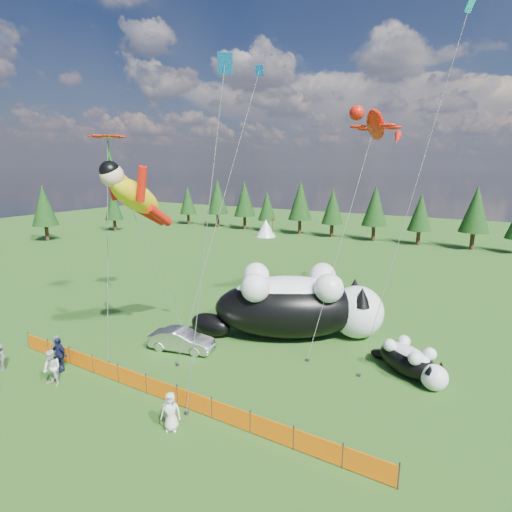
{
  "coord_description": "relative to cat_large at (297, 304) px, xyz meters",
  "views": [
    {
      "loc": [
        12.68,
        -15.68,
        10.99
      ],
      "look_at": [
        1.19,
        4.0,
        5.9
      ],
      "focal_mm": 28.0,
      "sensor_mm": 36.0,
      "label": 1
    }
  ],
  "objects": [
    {
      "name": "safety_fence",
      "position": [
        -2.5,
        -10.08,
        -1.71
      ],
      "size": [
        22.06,
        0.06,
        1.1
      ],
      "color": "#262626",
      "rests_on": "ground"
    },
    {
      "name": "gecko_kite",
      "position": [
        3.14,
        4.96,
        11.45
      ],
      "size": [
        3.99,
        11.26,
        15.83
      ],
      "color": "red",
      "rests_on": "ground"
    },
    {
      "name": "diamond_kite_a",
      "position": [
        -3.26,
        0.03,
        13.5
      ],
      "size": [
        1.46,
        8.03,
        18.45
      ],
      "color": "#0B5EAC",
      "rests_on": "ground"
    },
    {
      "name": "car",
      "position": [
        -5.17,
        -5.48,
        -1.55
      ],
      "size": [
        4.23,
        2.27,
        1.32
      ],
      "primitive_type": "imported",
      "rotation": [
        0.0,
        0.0,
        1.8
      ],
      "color": "silver",
      "rests_on": "ground"
    },
    {
      "name": "tree_line",
      "position": [
        -2.5,
        37.92,
        1.79
      ],
      "size": [
        90.0,
        4.0,
        8.0
      ],
      "primitive_type": null,
      "color": "black",
      "rests_on": "ground"
    },
    {
      "name": "spectator_d",
      "position": [
        -12.22,
        -12.41,
        -1.43
      ],
      "size": [
        1.09,
        0.7,
        1.56
      ],
      "primitive_type": "imported",
      "rotation": [
        0.0,
        0.0,
        -0.19
      ],
      "color": "#55555A",
      "rests_on": "ground"
    },
    {
      "name": "superhero_kite",
      "position": [
        -6.69,
        -7.0,
        7.18
      ],
      "size": [
        5.18,
        5.51,
        11.71
      ],
      "color": "#DBC50B",
      "rests_on": "ground"
    },
    {
      "name": "spectator_b",
      "position": [
        -8.18,
        -11.96,
        -1.25
      ],
      "size": [
        0.96,
        0.59,
        1.93
      ],
      "primitive_type": "imported",
      "rotation": [
        0.0,
        0.0,
        0.04
      ],
      "color": "silver",
      "rests_on": "ground"
    },
    {
      "name": "spectator_c",
      "position": [
        -9.29,
        -10.81,
        -1.24
      ],
      "size": [
        1.16,
        0.63,
        1.93
      ],
      "primitive_type": "imported",
      "rotation": [
        0.0,
        0.0,
        0.05
      ],
      "color": "#141939",
      "rests_on": "ground"
    },
    {
      "name": "cat_small",
      "position": [
        7.46,
        -1.67,
        -1.36
      ],
      "size": [
        4.43,
        3.49,
        1.8
      ],
      "rotation": [
        0.0,
        0.0,
        -0.58
      ],
      "color": "black",
      "rests_on": "ground"
    },
    {
      "name": "diamond_kite_c",
      "position": [
        0.3,
        -8.46,
        12.29
      ],
      "size": [
        1.63,
        2.49,
        15.89
      ],
      "color": "#0B5EAC",
      "rests_on": "ground"
    },
    {
      "name": "diamond_kite_b",
      "position": [
        7.84,
        3.09,
        15.65
      ],
      "size": [
        3.34,
        7.28,
        20.68
      ],
      "color": "#0DA79C",
      "rests_on": "ground"
    },
    {
      "name": "spectator_e",
      "position": [
        -0.53,
        -11.59,
        -1.34
      ],
      "size": [
        1.01,
        0.9,
        1.74
      ],
      "primitive_type": "imported",
      "rotation": [
        0.0,
        0.0,
        0.52
      ],
      "color": "silver",
      "rests_on": "ground"
    },
    {
      "name": "cat_large",
      "position": [
        0.0,
        0.0,
        0.0
      ],
      "size": [
        11.82,
        8.65,
        4.66
      ],
      "rotation": [
        0.0,
        0.0,
        0.51
      ],
      "color": "black",
      "rests_on": "ground"
    },
    {
      "name": "festival_tents",
      "position": [
        8.5,
        32.92,
        -0.81
      ],
      "size": [
        50.0,
        3.2,
        2.8
      ],
      "primitive_type": null,
      "color": "white",
      "rests_on": "ground"
    },
    {
      "name": "flower_kite",
      "position": [
        -12.46,
        -3.77,
        10.6
      ],
      "size": [
        6.25,
        6.67,
        14.68
      ],
      "color": "red",
      "rests_on": "ground"
    },
    {
      "name": "ground",
      "position": [
        -2.5,
        -7.08,
        -2.21
      ],
      "size": [
        160.0,
        160.0,
        0.0
      ],
      "primitive_type": "plane",
      "color": "#12380A",
      "rests_on": "ground"
    },
    {
      "name": "spectator_a",
      "position": [
        -9.67,
        -10.68,
        -1.26
      ],
      "size": [
        0.81,
        0.67,
        1.91
      ],
      "primitive_type": "imported",
      "rotation": [
        0.0,
        0.0,
        0.36
      ],
      "color": "#55555A",
      "rests_on": "ground"
    }
  ]
}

